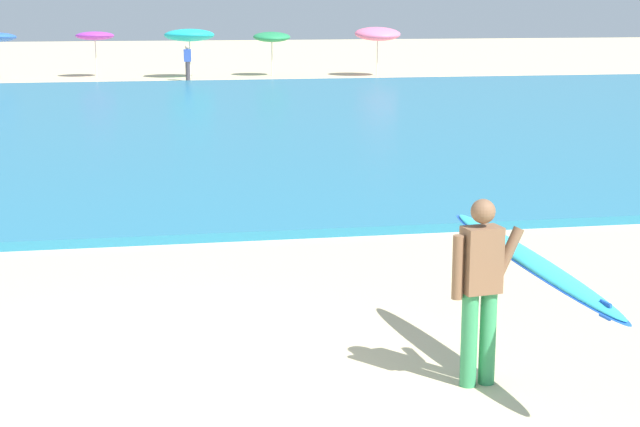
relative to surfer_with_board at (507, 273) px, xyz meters
name	(u,v)px	position (x,y,z in m)	size (l,w,h in m)	color
ground_plane	(143,401)	(-3.27, 0.14, -1.04)	(160.00, 160.00, 0.00)	beige
sea	(140,123)	(-3.27, 19.72, -0.97)	(120.00, 28.00, 0.14)	teal
surfer_with_board	(507,273)	(0.00, 0.00, 0.00)	(1.14, 2.99, 1.73)	#338E56
beach_umbrella_2	(95,36)	(-5.20, 38.21, 0.83)	(1.75, 1.76, 2.11)	beige
beach_umbrella_3	(189,35)	(-0.96, 37.11, 0.88)	(2.28, 2.30, 2.24)	beige
beach_umbrella_4	(272,37)	(2.88, 37.51, 0.76)	(1.74, 1.77, 2.08)	beige
beach_umbrella_5	(378,34)	(7.72, 36.57, 0.90)	(2.13, 2.18, 2.33)	beige
beachgoer_near_row_left	(188,62)	(-1.16, 35.16, -0.19)	(0.32, 0.20, 1.58)	#383842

